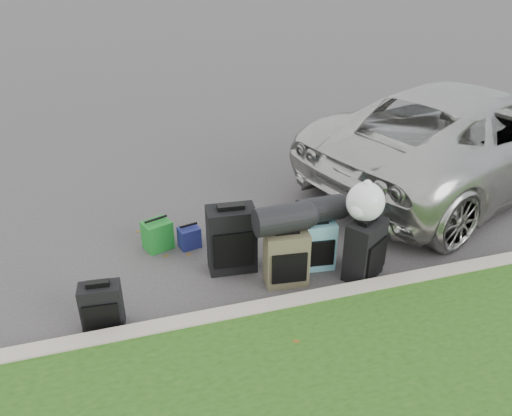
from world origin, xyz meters
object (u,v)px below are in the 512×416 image
object	(u,v)px
suitcase_small_black	(102,307)
suitcase_large_black_left	(232,239)
suitcase_teal	(317,245)
suitcase_large_black_right	(365,250)
suitcase_olive	(286,258)
suv	(469,135)
tote_green	(157,235)
tote_navy	(189,237)

from	to	relation	value
suitcase_small_black	suitcase_large_black_left	world-z (taller)	suitcase_large_black_left
suitcase_teal	suitcase_large_black_right	world-z (taller)	suitcase_large_black_right
suitcase_large_black_left	suitcase_olive	world-z (taller)	suitcase_large_black_left
suitcase_large_black_left	suitcase_small_black	bearing A→B (deg)	-152.25
suv	suitcase_olive	xyz separation A→B (m)	(-3.45, -1.68, -0.43)
suitcase_small_black	tote_green	bearing A→B (deg)	67.39
tote_navy	suitcase_large_black_left	bearing A→B (deg)	-69.34
suitcase_olive	suitcase_large_black_right	world-z (taller)	suitcase_large_black_right
suitcase_large_black_right	tote_green	size ratio (longest dim) A/B	1.92
suitcase_small_black	suitcase_teal	xyz separation A→B (m)	(2.30, 0.35, 0.05)
tote_navy	suv	bearing A→B (deg)	-3.89
suv	suitcase_large_black_left	xyz separation A→B (m)	(-3.93, -1.25, -0.36)
suitcase_teal	tote_navy	distance (m)	1.53
suitcase_olive	tote_navy	distance (m)	1.33
suitcase_small_black	suitcase_large_black_left	xyz separation A→B (m)	(1.40, 0.60, 0.14)
suv	suitcase_olive	world-z (taller)	suv
suitcase_small_black	suitcase_teal	size ratio (longest dim) A/B	0.84
suitcase_small_black	suitcase_olive	distance (m)	1.89
suitcase_teal	suitcase_olive	bearing A→B (deg)	-150.31
suv	suitcase_large_black_right	distance (m)	3.20
suitcase_large_black_left	suitcase_olive	size ratio (longest dim) A/B	1.22
suitcase_large_black_left	tote_green	world-z (taller)	suitcase_large_black_left
suv	suitcase_large_black_left	size ratio (longest dim) A/B	7.05
tote_green	suitcase_olive	bearing A→B (deg)	-61.36
tote_green	suv	bearing A→B (deg)	-12.74
suitcase_large_black_left	suitcase_olive	xyz separation A→B (m)	(0.48, -0.42, -0.07)
suv	tote_navy	world-z (taller)	suv
tote_green	suitcase_teal	bearing A→B (deg)	-48.71
suitcase_olive	suitcase_large_black_right	distance (m)	0.85
suitcase_large_black_left	suv	bearing A→B (deg)	22.34
suitcase_large_black_right	tote_green	distance (m)	2.40
suv	tote_green	size ratio (longest dim) A/B	15.05
suv	tote_green	world-z (taller)	suv
suitcase_teal	tote_green	distance (m)	1.88
suv	suitcase_olive	size ratio (longest dim) A/B	8.60
suitcase_large_black_right	tote_green	world-z (taller)	suitcase_large_black_right
suitcase_large_black_left	tote_navy	size ratio (longest dim) A/B	2.93
suitcase_olive	suitcase_teal	xyz separation A→B (m)	(0.42, 0.18, -0.03)
tote_green	tote_navy	size ratio (longest dim) A/B	1.37
suitcase_olive	suitcase_large_black_right	size ratio (longest dim) A/B	0.91
suitcase_small_black	suitcase_olive	world-z (taller)	suitcase_olive
suitcase_large_black_left	tote_green	xyz separation A→B (m)	(-0.74, 0.65, -0.20)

